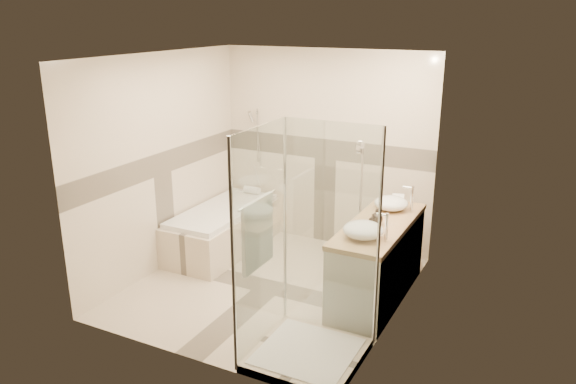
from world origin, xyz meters
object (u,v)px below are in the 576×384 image
at_px(bathtub, 223,227).
at_px(vessel_sink_near, 391,203).
at_px(amenity_bottle_a, 374,220).
at_px(shower_enclosure, 300,301).
at_px(vessel_sink_far, 363,230).
at_px(amenity_bottle_b, 377,217).
at_px(vanity, 377,261).

distance_m(bathtub, vessel_sink_near, 2.22).
bearing_deg(amenity_bottle_a, shower_enclosure, -103.55).
xyz_separation_m(vessel_sink_far, amenity_bottle_b, (0.00, 0.41, 0.00)).
bearing_deg(vessel_sink_far, vessel_sink_near, 90.00).
bearing_deg(vanity, vessel_sink_far, -92.57).
xyz_separation_m(vanity, shower_enclosure, (-0.29, -1.27, 0.08)).
distance_m(bathtub, vessel_sink_far, 2.36).
relative_size(vessel_sink_near, amenity_bottle_a, 2.53).
relative_size(vanity, shower_enclosure, 0.79).
xyz_separation_m(amenity_bottle_a, amenity_bottle_b, (0.00, 0.10, 0.01)).
xyz_separation_m(vessel_sink_far, amenity_bottle_a, (0.00, 0.31, -0.01)).
relative_size(bathtub, amenity_bottle_a, 11.70).
bearing_deg(vessel_sink_near, amenity_bottle_b, -90.00).
bearing_deg(amenity_bottle_a, vessel_sink_near, 90.00).
height_order(bathtub, amenity_bottle_b, amenity_bottle_b).
height_order(bathtub, vessel_sink_far, vessel_sink_far).
bearing_deg(vessel_sink_near, vanity, -87.50).
bearing_deg(amenity_bottle_b, amenity_bottle_a, -90.00).
distance_m(vessel_sink_near, amenity_bottle_b, 0.49).
relative_size(bathtub, vanity, 1.05).
distance_m(shower_enclosure, vessel_sink_near, 1.80).
bearing_deg(amenity_bottle_b, shower_enclosure, -102.43).
relative_size(shower_enclosure, amenity_bottle_a, 14.05).
height_order(vanity, amenity_bottle_a, amenity_bottle_a).
relative_size(vessel_sink_near, vessel_sink_far, 0.94).
relative_size(vanity, vessel_sink_far, 4.15).
bearing_deg(vanity, amenity_bottle_a, -98.20).
height_order(bathtub, vanity, vanity).
bearing_deg(vessel_sink_near, bathtub, -177.11).
bearing_deg(bathtub, vessel_sink_near, 2.89).
bearing_deg(vessel_sink_far, amenity_bottle_b, 90.00).
relative_size(shower_enclosure, vessel_sink_far, 5.23).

